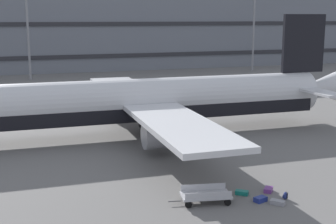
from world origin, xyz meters
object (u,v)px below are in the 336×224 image
at_px(backpack_laid_flat, 285,196).
at_px(baggage_cart, 206,195).
at_px(suitcase_scuffed, 260,199).
at_px(airliner, 138,102).
at_px(suitcase_red, 268,190).
at_px(suitcase_large, 278,202).
at_px(suitcase_upright, 242,193).

relative_size(backpack_laid_flat, baggage_cart, 0.14).
bearing_deg(baggage_cart, suitcase_scuffed, -16.09).
height_order(airliner, suitcase_red, airliner).
height_order(suitcase_red, backpack_laid_flat, backpack_laid_flat).
bearing_deg(suitcase_large, backpack_laid_flat, 31.82).
distance_m(suitcase_red, suitcase_large, 1.80).
xyz_separation_m(airliner, suitcase_scuffed, (2.34, -16.00, -2.67)).
xyz_separation_m(airliner, suitcase_large, (3.01, -16.61, -2.69)).
distance_m(suitcase_red, suitcase_upright, 1.62).
bearing_deg(backpack_laid_flat, suitcase_red, 102.17).
relative_size(suitcase_scuffed, suitcase_upright, 1.00).
relative_size(suitcase_red, baggage_cart, 0.23).
bearing_deg(suitcase_scuffed, backpack_laid_flat, -5.51).
xyz_separation_m(suitcase_red, suitcase_upright, (-1.62, 0.08, -0.00)).
xyz_separation_m(backpack_laid_flat, baggage_cart, (-4.24, 0.95, 0.22)).
xyz_separation_m(suitcase_upright, baggage_cart, (-2.35, -0.40, 0.31)).
height_order(suitcase_scuffed, suitcase_large, suitcase_scuffed).
bearing_deg(suitcase_red, backpack_laid_flat, -77.83).
relative_size(suitcase_large, backpack_laid_flat, 1.77).
relative_size(airliner, backpack_laid_flat, 81.84).
distance_m(airliner, suitcase_scuffed, 16.39).
bearing_deg(suitcase_upright, suitcase_scuffed, -68.80).
xyz_separation_m(airliner, backpack_laid_flat, (3.76, -16.14, -2.60)).
relative_size(suitcase_red, backpack_laid_flat, 1.66).
bearing_deg(suitcase_red, suitcase_scuffed, -135.42).
height_order(airliner, suitcase_scuffed, airliner).
height_order(suitcase_scuffed, baggage_cart, baggage_cart).
bearing_deg(suitcase_upright, suitcase_large, -57.96).
distance_m(suitcase_upright, baggage_cart, 2.40).
xyz_separation_m(suitcase_scuffed, backpack_laid_flat, (1.42, -0.14, 0.07)).
bearing_deg(baggage_cart, backpack_laid_flat, -12.63).
bearing_deg(airliner, suitcase_large, -79.72).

